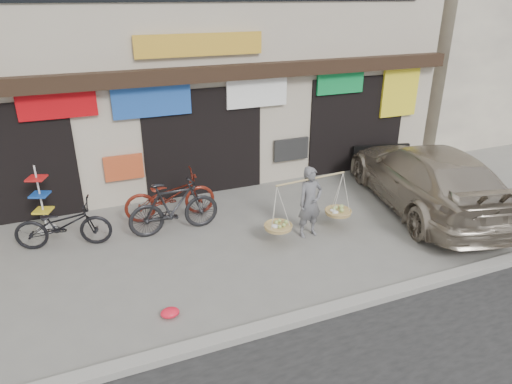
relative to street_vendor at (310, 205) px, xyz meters
name	(u,v)px	position (x,y,z in m)	size (l,w,h in m)	color
ground	(257,258)	(-1.38, -0.45, -0.71)	(70.00, 70.00, 0.00)	slate
kerb	(305,317)	(-1.38, -2.45, -0.65)	(70.00, 0.25, 0.12)	gray
shophouse_block	(172,44)	(-1.38, 5.96, 2.74)	(14.00, 6.32, 7.00)	#BEB09A
neighbor_east	(502,36)	(12.12, 6.55, 2.49)	(12.00, 7.00, 6.40)	#C0B59F
street_vendor	(310,205)	(0.00, 0.00, 0.00)	(2.07, 0.69, 1.55)	slate
bike_0	(63,225)	(-4.83, 1.47, -0.21)	(0.66, 1.88, 0.99)	black
bike_1	(174,207)	(-2.61, 1.23, -0.12)	(0.55, 1.95, 1.17)	black
bike_2	(170,196)	(-2.54, 1.96, -0.17)	(0.72, 2.06, 1.08)	maroon
suv	(426,177)	(3.25, 0.25, 0.06)	(3.23, 5.62, 1.53)	#A59785
display_rack	(42,205)	(-5.22, 2.39, -0.10)	(0.46, 0.46, 1.50)	silver
red_bag	(170,313)	(-3.34, -1.55, -0.64)	(0.31, 0.25, 0.14)	red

